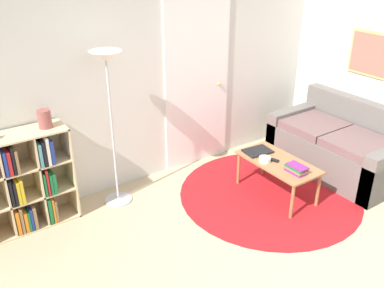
% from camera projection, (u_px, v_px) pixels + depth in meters
% --- Properties ---
extents(ground_plane, '(14.00, 14.00, 0.00)m').
position_uv_depth(ground_plane, '(291.00, 282.00, 3.62)').
color(ground_plane, tan).
extents(wall_back, '(7.71, 0.11, 2.60)m').
position_uv_depth(wall_back, '(153.00, 71.00, 4.77)').
color(wall_back, silver).
rests_on(wall_back, ground_plane).
extents(wall_right, '(0.08, 5.26, 2.60)m').
position_uv_depth(wall_right, '(373.00, 61.00, 5.10)').
color(wall_right, silver).
rests_on(wall_right, ground_plane).
extents(rug, '(2.03, 2.03, 0.01)m').
position_uv_depth(rug, '(269.00, 194.00, 4.86)').
color(rug, '#B2191E').
rests_on(rug, ground_plane).
extents(bookshelf, '(0.98, 0.34, 1.00)m').
position_uv_depth(bookshelf, '(17.00, 184.00, 4.11)').
color(bookshelf, beige).
rests_on(bookshelf, ground_plane).
extents(floor_lamp, '(0.32, 0.32, 1.67)m').
position_uv_depth(floor_lamp, '(108.00, 80.00, 4.15)').
color(floor_lamp, '#B7B7BC').
rests_on(floor_lamp, ground_plane).
extents(couch, '(0.88, 1.59, 0.84)m').
position_uv_depth(couch, '(341.00, 147.00, 5.29)').
color(couch, '#66605B').
rests_on(couch, ground_plane).
extents(coffee_table, '(0.47, 0.93, 0.42)m').
position_uv_depth(coffee_table, '(278.00, 165.00, 4.70)').
color(coffee_table, '#996B42').
rests_on(coffee_table, ground_plane).
extents(laptop, '(0.32, 0.25, 0.02)m').
position_uv_depth(laptop, '(258.00, 151.00, 4.88)').
color(laptop, black).
rests_on(laptop, coffee_table).
extents(bowl, '(0.13, 0.13, 0.05)m').
position_uv_depth(bowl, '(265.00, 159.00, 4.66)').
color(bowl, silver).
rests_on(bowl, coffee_table).
extents(book_stack_on_table, '(0.13, 0.23, 0.08)m').
position_uv_depth(book_stack_on_table, '(296.00, 169.00, 4.44)').
color(book_stack_on_table, '#7F287A').
rests_on(book_stack_on_table, coffee_table).
extents(remote, '(0.10, 0.16, 0.02)m').
position_uv_depth(remote, '(272.00, 160.00, 4.69)').
color(remote, black).
rests_on(remote, coffee_table).
extents(vase_on_shelf, '(0.13, 0.13, 0.18)m').
position_uv_depth(vase_on_shelf, '(45.00, 119.00, 4.03)').
color(vase_on_shelf, '#934C47').
rests_on(vase_on_shelf, bookshelf).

